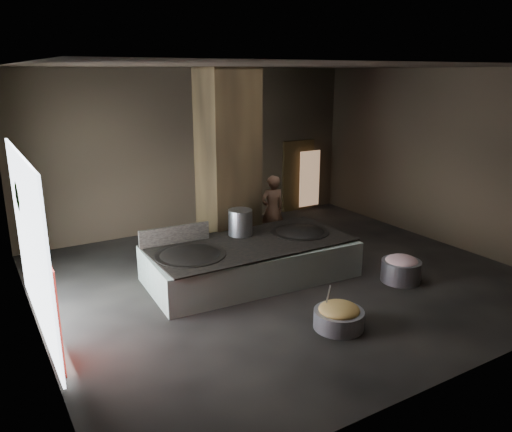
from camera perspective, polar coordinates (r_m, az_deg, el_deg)
floor at (r=11.22m, az=2.87°, el=-7.18°), size 10.00×9.00×0.10m
ceiling at (r=10.31m, az=3.24°, el=17.01°), size 10.00×9.00×0.10m
back_wall at (r=14.47m, az=-7.10°, el=7.51°), size 10.00×0.10×4.50m
front_wall at (r=7.33m, az=23.24°, el=-2.19°), size 10.00×0.10×4.50m
left_wall at (r=8.84m, az=-25.30°, el=0.57°), size 0.10×9.00×4.50m
right_wall at (r=13.94m, az=20.68°, el=6.28°), size 0.10×9.00×4.50m
pillar at (r=11.98m, az=-3.24°, el=5.83°), size 1.20×1.20×4.50m
hearth_platform at (r=11.00m, az=-0.60°, el=-5.18°), size 4.58×2.38×0.78m
platform_cap at (r=10.86m, az=-0.61°, el=-3.08°), size 4.38×2.10×0.03m
wok_left at (r=10.23m, az=-7.53°, el=-4.85°), size 1.41×1.41×0.39m
wok_left_rim at (r=10.20m, az=-7.54°, el=-4.48°), size 1.44×1.44×0.05m
wok_right at (r=11.62m, az=5.03°, el=-2.18°), size 1.31×1.31×0.37m
wok_right_rim at (r=11.60m, az=5.04°, el=-1.85°), size 1.34×1.34×0.05m
stock_pot at (r=11.24m, az=-1.81°, el=-0.73°), size 0.54×0.54×0.58m
splash_guard at (r=10.84m, az=-9.27°, el=-2.14°), size 1.56×0.14×0.39m
cook at (r=13.02m, az=1.86°, el=0.69°), size 0.73×0.53×1.85m
veg_basin at (r=9.16m, az=9.43°, el=-11.54°), size 0.93×0.93×0.33m
veg_fill at (r=9.08m, az=9.48°, el=-10.51°), size 0.73×0.73×0.23m
ladle at (r=9.01m, az=8.18°, el=-9.26°), size 0.18×0.33×0.64m
meat_basin at (r=11.34m, az=16.22°, el=-6.04°), size 0.98×0.98×0.47m
meat_fill at (r=11.26m, az=16.31°, el=-5.02°), size 0.70×0.70×0.27m
doorway_near at (r=15.11m, az=-2.63°, el=3.54°), size 1.18×0.08×2.38m
doorway_near_glow at (r=14.77m, az=-2.77°, el=3.05°), size 0.85×0.04×2.01m
doorway_far at (r=16.35m, az=4.82°, el=4.47°), size 1.18×0.08×2.38m
doorway_far_glow at (r=16.35m, az=6.14°, el=4.26°), size 0.77×0.04×1.82m
left_opening at (r=9.22m, az=-24.35°, el=-2.95°), size 0.04×4.20×3.10m
pavilion_sliver at (r=8.30m, az=-22.10°, el=-10.39°), size 0.05×0.90×1.70m
tree_silhouette at (r=10.13m, az=-24.97°, el=2.14°), size 0.28×1.10×1.10m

